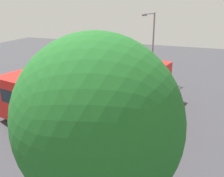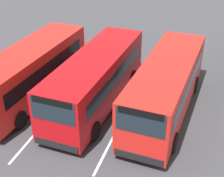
% 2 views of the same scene
% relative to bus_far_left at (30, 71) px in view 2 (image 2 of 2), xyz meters
% --- Properties ---
extents(ground_plane, '(60.63, 60.63, 0.00)m').
position_rel_bus_far_left_xyz_m(ground_plane, '(0.16, 3.89, -1.69)').
color(ground_plane, '#38383D').
extents(bus_far_left, '(9.72, 4.15, 3.06)m').
position_rel_bus_far_left_xyz_m(bus_far_left, '(0.00, 0.00, 0.00)').
color(bus_far_left, red).
rests_on(bus_far_left, ground).
extents(bus_center_left, '(9.71, 4.07, 3.06)m').
position_rel_bus_far_left_xyz_m(bus_center_left, '(0.19, 3.98, 0.00)').
color(bus_center_left, '#B70C11').
rests_on(bus_center_left, ground).
extents(bus_center_right, '(9.72, 4.20, 3.06)m').
position_rel_bus_far_left_xyz_m(bus_center_right, '(0.34, 7.86, 0.00)').
color(bus_center_right, red).
rests_on(bus_center_right, ground).
extents(lane_stripe_outer_left, '(11.37, 1.52, 0.01)m').
position_rel_bus_far_left_xyz_m(lane_stripe_outer_left, '(0.16, 1.94, -1.69)').
color(lane_stripe_outer_left, silver).
rests_on(lane_stripe_outer_left, ground).
extents(lane_stripe_inner_left, '(11.37, 1.52, 0.01)m').
position_rel_bus_far_left_xyz_m(lane_stripe_inner_left, '(0.16, 5.84, -1.69)').
color(lane_stripe_inner_left, silver).
rests_on(lane_stripe_inner_left, ground).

